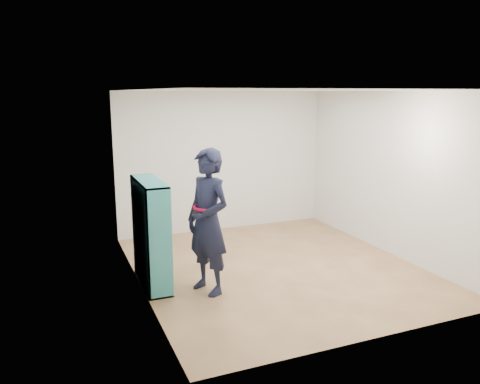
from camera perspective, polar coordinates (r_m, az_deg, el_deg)
name	(u,v)px	position (r m, az deg, el deg)	size (l,w,h in m)	color
floor	(276,268)	(7.11, 4.43, -9.17)	(4.50, 4.50, 0.00)	brown
ceiling	(279,90)	(6.63, 4.80, 12.28)	(4.50, 4.50, 0.00)	white
wall_left	(138,193)	(6.12, -12.33, -0.18)	(0.02, 4.50, 2.60)	silver
wall_right	(389,173)	(7.85, 17.74, 2.17)	(0.02, 4.50, 2.60)	silver
wall_back	(223,162)	(8.79, -2.06, 3.72)	(4.00, 0.02, 2.60)	silver
wall_front	(379,221)	(4.91, 16.60, -3.42)	(4.00, 0.02, 2.60)	silver
bookshelf	(149,235)	(6.40, -10.98, -5.12)	(0.31, 1.08, 1.44)	teal
person	(208,222)	(6.01, -3.92, -3.63)	(0.68, 0.81, 1.89)	black
smartphone	(195,213)	(5.95, -5.57, -2.58)	(0.05, 0.08, 0.13)	silver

